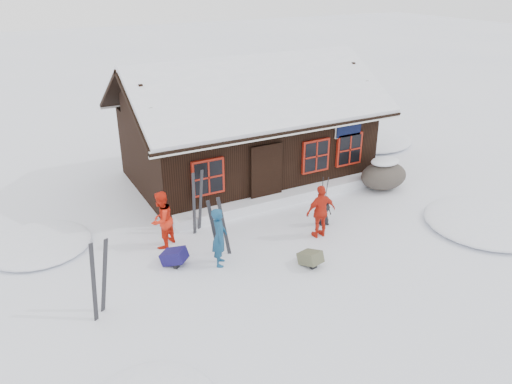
{
  "coord_description": "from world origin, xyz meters",
  "views": [
    {
      "loc": [
        -6.39,
        -10.43,
        7.09
      ],
      "look_at": [
        -0.3,
        0.89,
        1.3
      ],
      "focal_mm": 35.0,
      "sensor_mm": 36.0,
      "label": 1
    }
  ],
  "objects_px": {
    "skier_orange_left": "(161,220)",
    "backpack_olive": "(310,260)",
    "backpack_blue": "(174,259)",
    "ski_pair_left": "(99,280)",
    "skier_orange_right": "(321,211)",
    "boulder": "(384,175)",
    "skier_crouched": "(324,211)",
    "ski_poles": "(324,197)",
    "skier_teal": "(219,237)"
  },
  "relations": [
    {
      "from": "ski_poles",
      "to": "backpack_olive",
      "type": "relative_size",
      "value": 2.29
    },
    {
      "from": "boulder",
      "to": "ski_poles",
      "type": "bearing_deg",
      "value": -167.26
    },
    {
      "from": "skier_orange_left",
      "to": "skier_crouched",
      "type": "distance_m",
      "value": 4.81
    },
    {
      "from": "backpack_blue",
      "to": "backpack_olive",
      "type": "relative_size",
      "value": 1.06
    },
    {
      "from": "skier_teal",
      "to": "ski_pair_left",
      "type": "relative_size",
      "value": 0.88
    },
    {
      "from": "skier_orange_left",
      "to": "ski_pair_left",
      "type": "bearing_deg",
      "value": 8.58
    },
    {
      "from": "skier_orange_left",
      "to": "backpack_olive",
      "type": "height_order",
      "value": "skier_orange_left"
    },
    {
      "from": "skier_orange_left",
      "to": "skier_teal",
      "type": "bearing_deg",
      "value": 85.25
    },
    {
      "from": "skier_orange_right",
      "to": "backpack_blue",
      "type": "bearing_deg",
      "value": -4.68
    },
    {
      "from": "skier_orange_right",
      "to": "skier_crouched",
      "type": "relative_size",
      "value": 1.68
    },
    {
      "from": "skier_crouched",
      "to": "ski_poles",
      "type": "height_order",
      "value": "ski_poles"
    },
    {
      "from": "skier_orange_right",
      "to": "skier_crouched",
      "type": "distance_m",
      "value": 0.8
    },
    {
      "from": "skier_teal",
      "to": "backpack_blue",
      "type": "relative_size",
      "value": 2.67
    },
    {
      "from": "ski_poles",
      "to": "backpack_olive",
      "type": "xyz_separation_m",
      "value": [
        -2.01,
        -2.28,
        -0.46
      ]
    },
    {
      "from": "skier_orange_right",
      "to": "backpack_olive",
      "type": "distance_m",
      "value": 1.74
    },
    {
      "from": "skier_orange_right",
      "to": "ski_pair_left",
      "type": "height_order",
      "value": "ski_pair_left"
    },
    {
      "from": "boulder",
      "to": "backpack_olive",
      "type": "relative_size",
      "value": 3.02
    },
    {
      "from": "ski_pair_left",
      "to": "boulder",
      "type": "bearing_deg",
      "value": -16.92
    },
    {
      "from": "skier_teal",
      "to": "ski_poles",
      "type": "height_order",
      "value": "skier_teal"
    },
    {
      "from": "skier_orange_left",
      "to": "skier_orange_right",
      "type": "xyz_separation_m",
      "value": [
        4.16,
        -1.6,
        -0.03
      ]
    },
    {
      "from": "skier_crouched",
      "to": "backpack_olive",
      "type": "distance_m",
      "value": 2.38
    },
    {
      "from": "boulder",
      "to": "backpack_blue",
      "type": "relative_size",
      "value": 2.85
    },
    {
      "from": "ski_poles",
      "to": "backpack_blue",
      "type": "distance_m",
      "value": 5.16
    },
    {
      "from": "boulder",
      "to": "skier_teal",
      "type": "bearing_deg",
      "value": -165.86
    },
    {
      "from": "boulder",
      "to": "backpack_blue",
      "type": "distance_m",
      "value": 8.24
    },
    {
      "from": "skier_teal",
      "to": "skier_crouched",
      "type": "xyz_separation_m",
      "value": [
        3.67,
        0.52,
        -0.33
      ]
    },
    {
      "from": "skier_orange_left",
      "to": "backpack_olive",
      "type": "relative_size",
      "value": 2.88
    },
    {
      "from": "skier_orange_left",
      "to": "ski_poles",
      "type": "bearing_deg",
      "value": 137.32
    },
    {
      "from": "ski_poles",
      "to": "ski_pair_left",
      "type": "bearing_deg",
      "value": -166.77
    },
    {
      "from": "skier_orange_right",
      "to": "skier_teal",
      "type": "bearing_deg",
      "value": 2.62
    },
    {
      "from": "ski_pair_left",
      "to": "skier_crouched",
      "type": "bearing_deg",
      "value": -20.72
    },
    {
      "from": "ski_pair_left",
      "to": "skier_orange_left",
      "type": "bearing_deg",
      "value": 15.64
    },
    {
      "from": "skier_orange_right",
      "to": "boulder",
      "type": "xyz_separation_m",
      "value": [
        3.93,
        1.79,
        -0.28
      ]
    },
    {
      "from": "ski_pair_left",
      "to": "backpack_blue",
      "type": "relative_size",
      "value": 3.04
    },
    {
      "from": "skier_teal",
      "to": "ski_pair_left",
      "type": "distance_m",
      "value": 3.21
    },
    {
      "from": "backpack_olive",
      "to": "backpack_blue",
      "type": "bearing_deg",
      "value": 139.1
    },
    {
      "from": "skier_teal",
      "to": "skier_orange_right",
      "type": "xyz_separation_m",
      "value": [
        3.15,
        -0.0,
        -0.01
      ]
    },
    {
      "from": "ski_poles",
      "to": "backpack_blue",
      "type": "relative_size",
      "value": 2.16
    },
    {
      "from": "backpack_blue",
      "to": "backpack_olive",
      "type": "xyz_separation_m",
      "value": [
        3.1,
        -1.72,
        -0.01
      ]
    },
    {
      "from": "skier_orange_left",
      "to": "ski_pair_left",
      "type": "height_order",
      "value": "ski_pair_left"
    },
    {
      "from": "skier_orange_left",
      "to": "backpack_blue",
      "type": "xyz_separation_m",
      "value": [
        -0.05,
        -1.06,
        -0.65
      ]
    },
    {
      "from": "skier_orange_left",
      "to": "ski_poles",
      "type": "xyz_separation_m",
      "value": [
        5.06,
        -0.5,
        -0.2
      ]
    },
    {
      "from": "ski_pair_left",
      "to": "skier_teal",
      "type": "bearing_deg",
      "value": -19.33
    },
    {
      "from": "ski_poles",
      "to": "skier_orange_left",
      "type": "bearing_deg",
      "value": 174.38
    },
    {
      "from": "skier_teal",
      "to": "skier_crouched",
      "type": "bearing_deg",
      "value": -54.74
    },
    {
      "from": "skier_orange_right",
      "to": "ski_poles",
      "type": "height_order",
      "value": "skier_orange_right"
    },
    {
      "from": "backpack_blue",
      "to": "ski_pair_left",
      "type": "bearing_deg",
      "value": 165.18
    },
    {
      "from": "skier_crouched",
      "to": "boulder",
      "type": "distance_m",
      "value": 3.63
    },
    {
      "from": "skier_crouched",
      "to": "boulder",
      "type": "height_order",
      "value": "boulder"
    },
    {
      "from": "skier_crouched",
      "to": "backpack_blue",
      "type": "relative_size",
      "value": 1.56
    }
  ]
}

